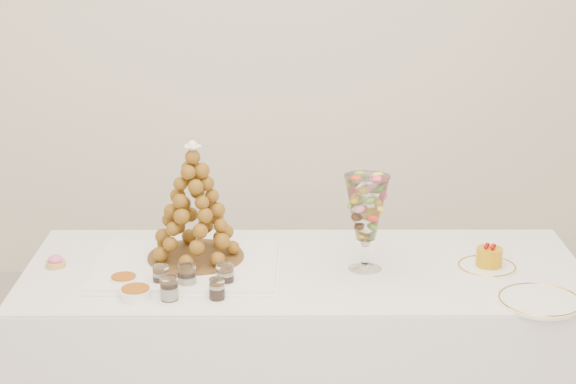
{
  "coord_description": "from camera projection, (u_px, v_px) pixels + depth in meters",
  "views": [
    {
      "loc": [
        -0.14,
        -2.67,
        1.9
      ],
      "look_at": [
        0.03,
        0.22,
        0.98
      ],
      "focal_mm": 60.0,
      "sensor_mm": 36.0,
      "label": 1
    }
  ],
  "objects": [
    {
      "name": "ramekin_front",
      "position": [
        136.0,
        294.0,
        2.93
      ],
      "size": [
        0.1,
        0.1,
        0.03
      ],
      "primitive_type": "cylinder",
      "color": "white",
      "rests_on": "buffet_table"
    },
    {
      "name": "mousse_cake",
      "position": [
        489.0,
        257.0,
        3.15
      ],
      "size": [
        0.09,
        0.09,
        0.08
      ],
      "color": "#C28709",
      "rests_on": "cake_plate"
    },
    {
      "name": "verrine_c",
      "position": [
        225.0,
        276.0,
        3.0
      ],
      "size": [
        0.07,
        0.07,
        0.08
      ],
      "primitive_type": "cylinder",
      "rotation": [
        0.0,
        0.0,
        0.32
      ],
      "color": "white",
      "rests_on": "buffet_table"
    },
    {
      "name": "croquembouche",
      "position": [
        194.0,
        202.0,
        3.14
      ],
      "size": [
        0.33,
        0.33,
        0.4
      ],
      "rotation": [
        0.0,
        0.0,
        -0.28
      ],
      "color": "brown",
      "rests_on": "lace_tray"
    },
    {
      "name": "ramekin_back",
      "position": [
        124.0,
        281.0,
        3.02
      ],
      "size": [
        0.09,
        0.09,
        0.03
      ],
      "primitive_type": "cylinder",
      "color": "white",
      "rests_on": "buffet_table"
    },
    {
      "name": "macaron_vase",
      "position": [
        366.0,
        209.0,
        3.1
      ],
      "size": [
        0.14,
        0.14,
        0.32
      ],
      "color": "white",
      "rests_on": "buffet_table"
    },
    {
      "name": "pink_tart",
      "position": [
        56.0,
        262.0,
        3.17
      ],
      "size": [
        0.07,
        0.07,
        0.04
      ],
      "color": "tan",
      "rests_on": "buffet_table"
    },
    {
      "name": "buffet_table",
      "position": [
        304.0,
        363.0,
        3.27
      ],
      "size": [
        1.88,
        0.84,
        0.7
      ],
      "rotation": [
        0.0,
        0.0,
        -0.05
      ],
      "color": "white",
      "rests_on": "ground"
    },
    {
      "name": "verrine_a",
      "position": [
        161.0,
        276.0,
        3.0
      ],
      "size": [
        0.05,
        0.05,
        0.07
      ],
      "primitive_type": "cylinder",
      "rotation": [
        0.0,
        0.0,
        0.04
      ],
      "color": "white",
      "rests_on": "buffet_table"
    },
    {
      "name": "lace_tray",
      "position": [
        187.0,
        266.0,
        3.15
      ],
      "size": [
        0.62,
        0.49,
        0.02
      ],
      "primitive_type": "cube",
      "rotation": [
        0.0,
        0.0,
        -0.08
      ],
      "color": "white",
      "rests_on": "buffet_table"
    },
    {
      "name": "cake_plate",
      "position": [
        487.0,
        267.0,
        3.16
      ],
      "size": [
        0.19,
        0.19,
        0.01
      ],
      "primitive_type": "cylinder",
      "color": "white",
      "rests_on": "buffet_table"
    },
    {
      "name": "verrine_e",
      "position": [
        217.0,
        289.0,
        2.92
      ],
      "size": [
        0.06,
        0.06,
        0.06
      ],
      "primitive_type": "cylinder",
      "rotation": [
        0.0,
        0.0,
        -0.19
      ],
      "color": "white",
      "rests_on": "buffet_table"
    },
    {
      "name": "spare_plate",
      "position": [
        540.0,
        301.0,
        2.9
      ],
      "size": [
        0.26,
        0.26,
        0.01
      ],
      "primitive_type": "cylinder",
      "color": "white",
      "rests_on": "buffet_table"
    },
    {
      "name": "verrine_b",
      "position": [
        187.0,
        277.0,
        2.99
      ],
      "size": [
        0.07,
        0.07,
        0.08
      ],
      "primitive_type": "cylinder",
      "rotation": [
        0.0,
        0.0,
        -0.15
      ],
      "color": "white",
      "rests_on": "buffet_table"
    },
    {
      "name": "verrine_d",
      "position": [
        169.0,
        288.0,
        2.91
      ],
      "size": [
        0.07,
        0.07,
        0.07
      ],
      "primitive_type": "cylinder",
      "rotation": [
        0.0,
        0.0,
        0.22
      ],
      "color": "white",
      "rests_on": "buffet_table"
    }
  ]
}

